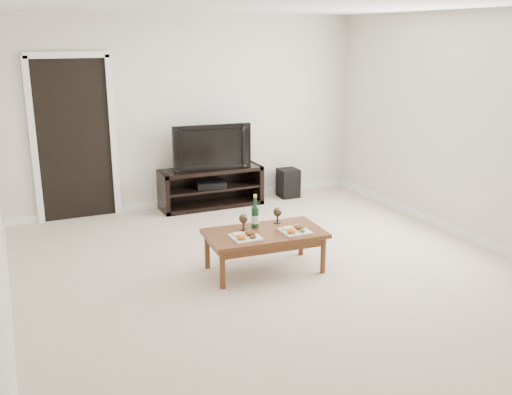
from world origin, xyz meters
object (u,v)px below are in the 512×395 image
object	(u,v)px
television	(210,146)
subwoofer	(288,183)
media_console	(211,187)
coffee_table	(265,251)

from	to	relation	value
television	subwoofer	world-z (taller)	television
media_console	subwoofer	distance (m)	1.21
media_console	subwoofer	size ratio (longest dim) A/B	3.38
subwoofer	coffee_table	bearing A→B (deg)	-120.77
television	subwoofer	distance (m)	1.37
television	coffee_table	xyz separation A→B (m)	(-0.27, -2.35, -0.65)
subwoofer	coffee_table	distance (m)	2.78
television	coffee_table	distance (m)	2.46
television	subwoofer	size ratio (longest dim) A/B	2.56
media_console	coffee_table	size ratio (longest dim) A/B	1.21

